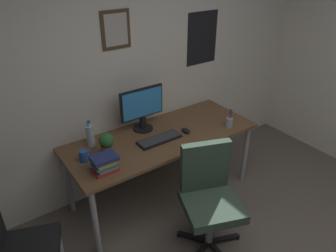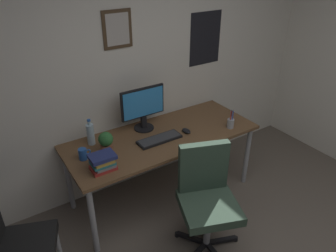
% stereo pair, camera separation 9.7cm
% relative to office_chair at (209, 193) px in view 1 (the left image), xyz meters
% --- Properties ---
extents(wall_back, '(4.40, 0.10, 2.60)m').
position_rel_office_chair_xyz_m(wall_back, '(0.07, 1.18, 0.77)').
color(wall_back, silver).
rests_on(wall_back, ground_plane).
extents(desk, '(1.88, 0.76, 0.73)m').
position_rel_office_chair_xyz_m(desk, '(0.02, 0.73, 0.14)').
color(desk, brown).
rests_on(desk, ground_plane).
extents(office_chair, '(0.59, 0.60, 0.95)m').
position_rel_office_chair_xyz_m(office_chair, '(0.00, 0.00, 0.00)').
color(office_chair, '#334738').
rests_on(office_chair, ground_plane).
extents(side_chair, '(0.54, 0.54, 0.88)m').
position_rel_office_chair_xyz_m(side_chair, '(-1.45, 0.36, -0.03)').
color(side_chair, black).
rests_on(side_chair, ground_plane).
extents(monitor, '(0.46, 0.20, 0.43)m').
position_rel_office_chair_xyz_m(monitor, '(-0.06, 0.95, 0.44)').
color(monitor, black).
rests_on(monitor, desk).
extents(keyboard, '(0.43, 0.15, 0.03)m').
position_rel_office_chair_xyz_m(keyboard, '(-0.05, 0.66, 0.22)').
color(keyboard, black).
rests_on(keyboard, desk).
extents(computer_mouse, '(0.06, 0.11, 0.04)m').
position_rel_office_chair_xyz_m(computer_mouse, '(0.25, 0.65, 0.22)').
color(computer_mouse, black).
rests_on(computer_mouse, desk).
extents(water_bottle, '(0.07, 0.07, 0.25)m').
position_rel_office_chair_xyz_m(water_bottle, '(-0.61, 0.95, 0.31)').
color(water_bottle, silver).
rests_on(water_bottle, desk).
extents(coffee_mug_near, '(0.11, 0.07, 0.10)m').
position_rel_office_chair_xyz_m(coffee_mug_near, '(-0.76, 0.76, 0.25)').
color(coffee_mug_near, '#2659B2').
rests_on(coffee_mug_near, desk).
extents(potted_plant, '(0.13, 0.13, 0.19)m').
position_rel_office_chair_xyz_m(potted_plant, '(-0.55, 0.75, 0.31)').
color(potted_plant, brown).
rests_on(potted_plant, desk).
extents(pen_cup, '(0.07, 0.07, 0.20)m').
position_rel_office_chair_xyz_m(pen_cup, '(0.68, 0.49, 0.26)').
color(pen_cup, '#9EA0A5').
rests_on(pen_cup, desk).
extents(book_stack_left, '(0.20, 0.17, 0.15)m').
position_rel_office_chair_xyz_m(book_stack_left, '(-0.68, 0.52, 0.28)').
color(book_stack_left, '#B22D28').
rests_on(book_stack_left, desk).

